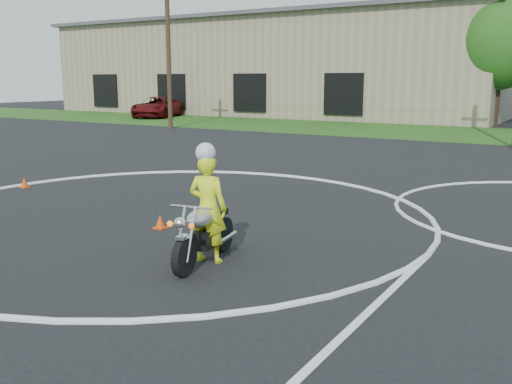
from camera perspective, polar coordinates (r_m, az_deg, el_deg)
The scene contains 8 objects.
ground at distance 11.31m, azimuth -18.83°, elevation -5.14°, with size 120.00×120.00×0.00m, color black.
grass_strip at distance 35.01m, azimuth 17.60°, elevation 5.70°, with size 120.00×10.00×0.02m, color #1E4714.
course_markings at distance 13.20m, azimuth 2.14°, elevation -2.19°, with size 19.05×19.05×0.12m.
primary_motorcycle at distance 9.63m, azimuth -5.24°, elevation -4.08°, with size 0.73×2.09×1.10m.
rider_primary_grp at distance 9.63m, azimuth -4.85°, elevation -1.30°, with size 0.74×0.56×2.05m.
pickup_grp at distance 47.41m, azimuth -9.87°, elevation 8.36°, with size 4.71×6.55×1.66m.
traffic_cones at distance 10.59m, azimuth -4.68°, elevation -4.89°, with size 19.84×11.49×0.30m.
warehouse at distance 53.80m, azimuth 2.21°, elevation 12.39°, with size 41.00×17.00×8.30m.
Camera 1 is at (8.48, -6.83, 3.07)m, focal length 40.00 mm.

